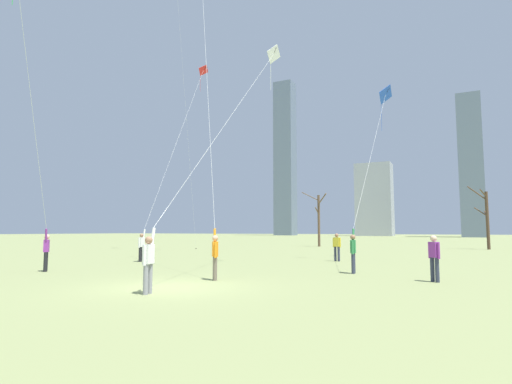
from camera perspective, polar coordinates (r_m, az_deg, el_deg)
The scene contains 14 objects.
ground_plane at distance 13.63m, azimuth -11.70°, elevation -12.78°, with size 400.00×400.00×0.00m, color #848E56.
kite_flyer_foreground_right_orange at distance 16.29m, azimuth -6.10°, elevation -0.33°, with size 5.81×7.36×18.79m.
kite_flyer_midfield_right_blue at distance 20.27m, azimuth 14.67°, elevation -1.19°, with size 0.65×11.52×11.58m.
kite_flyer_far_back_red at distance 26.56m, azimuth -13.77°, elevation -1.88°, with size 3.73×11.83×16.47m.
kite_flyer_foreground_left_white at distance 13.58m, azimuth -10.26°, elevation -1.89°, with size 1.07×11.26×11.86m.
kite_flyer_midfield_center_green at distance 19.13m, azimuth -27.93°, elevation 1.77°, with size 3.74×5.25×12.89m.
bystander_far_off_by_trees at distance 24.75m, azimuth 11.14°, elevation -7.31°, with size 0.50×0.26×1.62m.
bystander_watching_nearby at distance 15.83m, azimuth 23.46°, elevation -8.12°, with size 0.40×0.38×1.62m.
distant_kite_drifting_right_pink at distance 42.36m, azimuth -10.76°, elevation 24.20°, with size 1.13×5.71×25.52m.
bare_tree_right_of_center at distance 45.26m, azimuth 29.30°, elevation -3.08°, with size 1.76×1.84×6.16m.
bare_tree_far_right_edge at distance 47.22m, azimuth 8.68°, elevation -3.60°, with size 3.00×1.02×6.21m.
skyline_mid_tower_left at distance 146.80m, azimuth 16.07°, elevation -1.02°, with size 12.00×7.19×24.80m.
skyline_short_annex at distance 129.73m, azimuth 27.60°, elevation 3.23°, with size 6.18×9.33×39.65m.
skyline_wide_slab at distance 162.77m, azimuth 4.05°, elevation 4.73°, with size 7.46×6.25×60.63m.
Camera 1 is at (8.36, -10.62, 1.78)m, focal length 28.87 mm.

